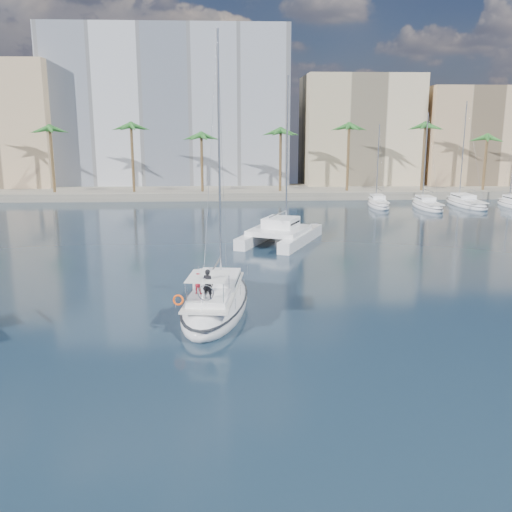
{
  "coord_description": "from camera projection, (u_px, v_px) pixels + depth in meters",
  "views": [
    {
      "loc": [
        -2.0,
        -34.0,
        11.66
      ],
      "look_at": [
        -0.14,
        1.5,
        3.41
      ],
      "focal_mm": 40.0,
      "sensor_mm": 36.0,
      "label": 1
    }
  ],
  "objects": [
    {
      "name": "palm_right",
      "position": [
        452.0,
        133.0,
        90.67
      ],
      "size": [
        3.6,
        3.6,
        12.3
      ],
      "color": "brown",
      "rests_on": "ground"
    },
    {
      "name": "building_beige",
      "position": [
        359.0,
        133.0,
        102.76
      ],
      "size": [
        20.0,
        14.0,
        20.0
      ],
      "primitive_type": "cube",
      "color": "#C9B690",
      "rests_on": "ground"
    },
    {
      "name": "ground",
      "position": [
        259.0,
        314.0,
        35.81
      ],
      "size": [
        160.0,
        160.0,
        0.0
      ],
      "primitive_type": "plane",
      "color": "black",
      "rests_on": "ground"
    },
    {
      "name": "moored_yacht_a",
      "position": [
        378.0,
        206.0,
        82.55
      ],
      "size": [
        3.37,
        9.52,
        11.9
      ],
      "primitive_type": null,
      "rotation": [
        0.0,
        0.0,
        -0.07
      ],
      "color": "white",
      "rests_on": "ground"
    },
    {
      "name": "quay",
      "position": [
        238.0,
        192.0,
        95.01
      ],
      "size": [
        120.0,
        14.0,
        1.2
      ],
      "primitive_type": "cube",
      "color": "gray",
      "rests_on": "ground"
    },
    {
      "name": "palm_centre",
      "position": [
        238.0,
        133.0,
        88.93
      ],
      "size": [
        3.6,
        3.6,
        12.3
      ],
      "color": "brown",
      "rests_on": "ground"
    },
    {
      "name": "main_sloop",
      "position": [
        216.0,
        302.0,
        36.54
      ],
      "size": [
        5.48,
        12.76,
        18.34
      ],
      "rotation": [
        0.0,
        0.0,
        -0.13
      ],
      "color": "white",
      "rests_on": "ground"
    },
    {
      "name": "palm_left",
      "position": [
        16.0,
        133.0,
        87.2
      ],
      "size": [
        3.6,
        3.6,
        12.3
      ],
      "color": "brown",
      "rests_on": "ground"
    },
    {
      "name": "seagull",
      "position": [
        201.0,
        270.0,
        42.26
      ],
      "size": [
        1.01,
        0.43,
        0.19
      ],
      "color": "silver",
      "rests_on": "ground"
    },
    {
      "name": "building_tan_right",
      "position": [
        471.0,
        139.0,
        102.07
      ],
      "size": [
        18.0,
        12.0,
        18.0
      ],
      "primitive_type": "cube",
      "color": "tan",
      "rests_on": "ground"
    },
    {
      "name": "building_modern",
      "position": [
        170.0,
        111.0,
        103.05
      ],
      "size": [
        42.0,
        16.0,
        28.0
      ],
      "primitive_type": "cube",
      "color": "silver",
      "rests_on": "ground"
    },
    {
      "name": "catamaran",
      "position": [
        280.0,
        231.0,
        57.34
      ],
      "size": [
        9.68,
        12.4,
        16.3
      ],
      "rotation": [
        0.0,
        0.0,
        -0.43
      ],
      "color": "white",
      "rests_on": "ground"
    },
    {
      "name": "moored_yacht_b",
      "position": [
        427.0,
        208.0,
        80.93
      ],
      "size": [
        3.32,
        10.83,
        13.72
      ],
      "primitive_type": null,
      "rotation": [
        0.0,
        0.0,
        -0.02
      ],
      "color": "white",
      "rests_on": "ground"
    },
    {
      "name": "moored_yacht_c",
      "position": [
        466.0,
        206.0,
        83.21
      ],
      "size": [
        3.98,
        12.33,
        15.54
      ],
      "primitive_type": null,
      "rotation": [
        0.0,
        0.0,
        0.03
      ],
      "color": "white",
      "rests_on": "ground"
    }
  ]
}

